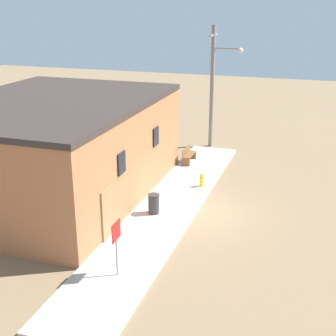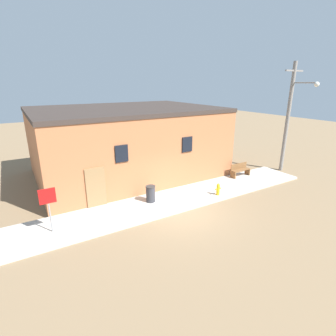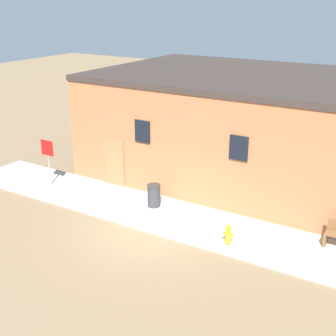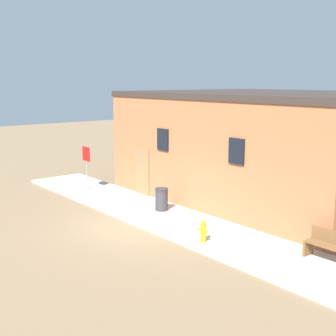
{
  "view_description": "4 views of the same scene",
  "coord_description": "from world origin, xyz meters",
  "px_view_note": "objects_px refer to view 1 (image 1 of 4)",
  "views": [
    {
      "loc": [
        -18.44,
        -4.75,
        9.0
      ],
      "look_at": [
        0.03,
        1.36,
        1.99
      ],
      "focal_mm": 50.0,
      "sensor_mm": 36.0,
      "label": 1
    },
    {
      "loc": [
        -6.69,
        -9.8,
        6.24
      ],
      "look_at": [
        0.03,
        1.36,
        1.99
      ],
      "focal_mm": 28.0,
      "sensor_mm": 36.0,
      "label": 2
    },
    {
      "loc": [
        8.27,
        -12.11,
        7.82
      ],
      "look_at": [
        0.03,
        1.36,
        1.99
      ],
      "focal_mm": 50.0,
      "sensor_mm": 36.0,
      "label": 3
    },
    {
      "loc": [
        13.17,
        -9.13,
        5.15
      ],
      "look_at": [
        0.03,
        1.36,
        1.99
      ],
      "focal_mm": 50.0,
      "sensor_mm": 36.0,
      "label": 4
    }
  ],
  "objects_px": {
    "utility_pole": "(214,83)",
    "fire_hydrant": "(201,180)",
    "stop_sign": "(116,238)",
    "bench": "(188,155)",
    "trash_bin": "(154,204)"
  },
  "relations": [
    {
      "from": "utility_pole",
      "to": "fire_hydrant",
      "type": "bearing_deg",
      "value": -170.97
    },
    {
      "from": "fire_hydrant",
      "to": "bench",
      "type": "distance_m",
      "value": 3.81
    },
    {
      "from": "fire_hydrant",
      "to": "stop_sign",
      "type": "xyz_separation_m",
      "value": [
        -8.71,
        0.7,
        1.05
      ]
    },
    {
      "from": "stop_sign",
      "to": "utility_pole",
      "type": "xyz_separation_m",
      "value": [
        16.02,
        0.46,
        2.57
      ]
    },
    {
      "from": "trash_bin",
      "to": "utility_pole",
      "type": "distance_m",
      "value": 11.55
    },
    {
      "from": "stop_sign",
      "to": "trash_bin",
      "type": "height_order",
      "value": "stop_sign"
    },
    {
      "from": "trash_bin",
      "to": "stop_sign",
      "type": "bearing_deg",
      "value": -174.26
    },
    {
      "from": "utility_pole",
      "to": "bench",
      "type": "bearing_deg",
      "value": 172.61
    },
    {
      "from": "bench",
      "to": "trash_bin",
      "type": "xyz_separation_m",
      "value": [
        -7.12,
        -0.46,
        0.02
      ]
    },
    {
      "from": "bench",
      "to": "trash_bin",
      "type": "height_order",
      "value": "trash_bin"
    },
    {
      "from": "bench",
      "to": "utility_pole",
      "type": "xyz_separation_m",
      "value": [
        3.87,
        -0.5,
        3.54
      ]
    },
    {
      "from": "stop_sign",
      "to": "utility_pole",
      "type": "bearing_deg",
      "value": 1.66
    },
    {
      "from": "stop_sign",
      "to": "trash_bin",
      "type": "xyz_separation_m",
      "value": [
        5.02,
        0.5,
        -0.95
      ]
    },
    {
      "from": "fire_hydrant",
      "to": "trash_bin",
      "type": "relative_size",
      "value": 0.78
    },
    {
      "from": "stop_sign",
      "to": "trash_bin",
      "type": "distance_m",
      "value": 5.13
    }
  ]
}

